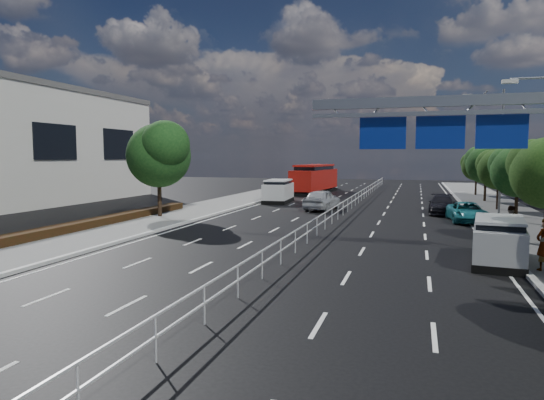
% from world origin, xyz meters
% --- Properties ---
extents(ground, '(160.00, 160.00, 0.00)m').
position_xyz_m(ground, '(0.00, 0.00, 0.00)').
color(ground, black).
rests_on(ground, ground).
extents(median_fence, '(0.05, 85.00, 1.02)m').
position_xyz_m(median_fence, '(0.00, 22.50, 0.53)').
color(median_fence, silver).
rests_on(median_fence, ground).
extents(overhead_gantry, '(10.24, 0.38, 7.45)m').
position_xyz_m(overhead_gantry, '(6.74, 10.05, 5.61)').
color(overhead_gantry, gray).
rests_on(overhead_gantry, ground).
extents(streetlight_far, '(2.78, 2.40, 9.00)m').
position_xyz_m(streetlight_far, '(10.50, 26.00, 5.21)').
color(streetlight_far, gray).
rests_on(streetlight_far, ground).
extents(near_tree_back, '(4.84, 4.51, 6.69)m').
position_xyz_m(near_tree_back, '(-11.94, 17.97, 4.61)').
color(near_tree_back, black).
rests_on(near_tree_back, ground).
extents(far_tree_e, '(3.63, 3.38, 5.13)m').
position_xyz_m(far_tree_e, '(11.25, 21.98, 3.56)').
color(far_tree_e, black).
rests_on(far_tree_e, ground).
extents(far_tree_f, '(3.52, 3.28, 5.02)m').
position_xyz_m(far_tree_f, '(11.24, 29.48, 3.49)').
color(far_tree_f, black).
rests_on(far_tree_f, ground).
extents(far_tree_g, '(3.96, 3.69, 5.45)m').
position_xyz_m(far_tree_g, '(11.25, 36.98, 3.75)').
color(far_tree_g, black).
rests_on(far_tree_g, ground).
extents(far_tree_h, '(3.41, 3.18, 4.91)m').
position_xyz_m(far_tree_h, '(11.24, 44.48, 3.42)').
color(far_tree_h, black).
rests_on(far_tree_h, ground).
extents(white_minivan, '(2.46, 5.05, 2.13)m').
position_xyz_m(white_minivan, '(-7.26, 31.45, 1.05)').
color(white_minivan, black).
rests_on(white_minivan, ground).
extents(red_bus, '(3.68, 11.35, 3.33)m').
position_xyz_m(red_bus, '(-6.40, 43.87, 1.74)').
color(red_bus, black).
rests_on(red_bus, ground).
extents(near_car_silver, '(2.56, 5.09, 1.66)m').
position_xyz_m(near_car_silver, '(-2.17, 26.41, 0.83)').
color(near_car_silver, '#ACAEB4').
rests_on(near_car_silver, ground).
extents(near_car_dark, '(1.93, 4.73, 1.53)m').
position_xyz_m(near_car_dark, '(-6.05, 50.27, 0.76)').
color(near_car_dark, black).
rests_on(near_car_dark, ground).
extents(silver_minivan, '(2.40, 4.63, 1.84)m').
position_xyz_m(silver_minivan, '(8.30, 9.11, 0.91)').
color(silver_minivan, black).
rests_on(silver_minivan, ground).
extents(parked_car_teal, '(2.54, 4.81, 1.29)m').
position_xyz_m(parked_car_teal, '(8.30, 22.00, 0.64)').
color(parked_car_teal, '#1B6F79').
rests_on(parked_car_teal, ground).
extents(parked_car_dark, '(2.05, 4.73, 1.36)m').
position_xyz_m(parked_car_dark, '(6.94, 26.32, 0.68)').
color(parked_car_dark, black).
rests_on(parked_car_dark, ground).
extents(pedestrian_a, '(0.85, 0.78, 1.94)m').
position_xyz_m(pedestrian_a, '(9.60, 7.62, 1.11)').
color(pedestrian_a, gray).
rests_on(pedestrian_a, sidewalk_far).
extents(pedestrian_b, '(1.04, 0.97, 1.71)m').
position_xyz_m(pedestrian_b, '(9.60, 14.44, 1.00)').
color(pedestrian_b, gray).
rests_on(pedestrian_b, sidewalk_far).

